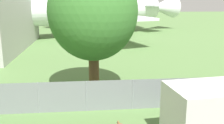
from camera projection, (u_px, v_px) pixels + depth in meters
The scene contains 4 objects.
perimeter_fence at pixel (133, 94), 14.44m from camera, with size 56.07×0.07×1.72m.
airplane at pixel (82, 9), 42.27m from camera, with size 38.22×30.01×13.78m.
portable_cabin at pixel (224, 115), 10.88m from camera, with size 4.97×2.81×2.60m.
tree_near_hangar at pixel (93, 12), 15.80m from camera, with size 5.44×5.44×8.23m.
Camera 1 is at (-2.52, -2.29, 6.00)m, focal length 42.00 mm.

